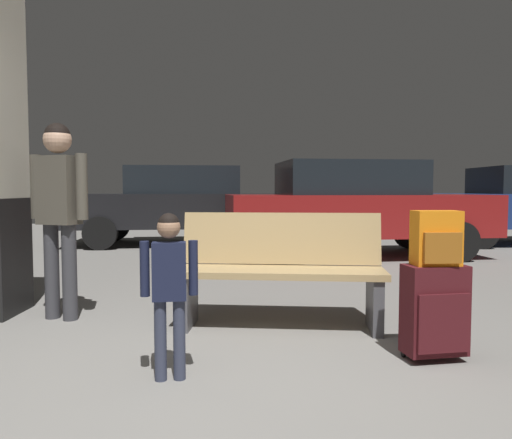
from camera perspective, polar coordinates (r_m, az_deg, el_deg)
ground_plane at (r=6.49m, az=-2.11°, el=-6.48°), size 18.00×18.00×0.10m
bench at (r=3.90m, az=2.82°, el=-5.87°), size 1.64×0.67×0.89m
suitcase at (r=3.34m, az=19.94°, el=-9.81°), size 0.41×0.28×0.60m
backpack_bright at (r=3.26m, az=20.09°, el=-2.09°), size 0.29×0.21×0.34m
child at (r=2.82m, az=-10.00°, el=-6.65°), size 0.32×0.18×0.94m
adult at (r=4.36m, az=-21.78°, el=2.20°), size 0.53×0.29×1.61m
parked_car_far at (r=9.82m, az=-9.01°, el=1.89°), size 4.27×2.17×1.51m
parked_car_near at (r=8.07m, az=11.24°, el=1.52°), size 4.28×2.20×1.51m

